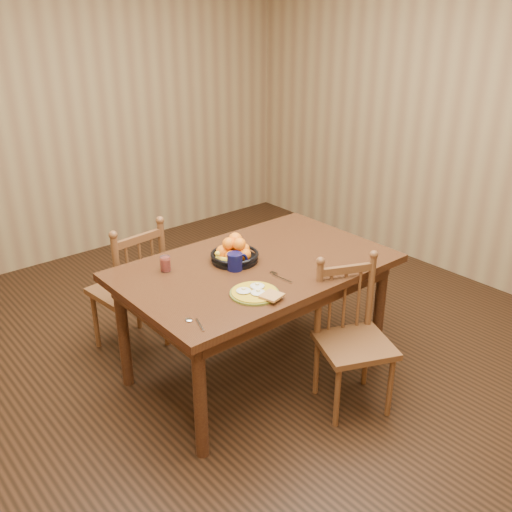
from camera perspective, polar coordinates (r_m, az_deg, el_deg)
room at (r=3.17m, az=0.00°, el=9.11°), size 4.52×5.02×2.72m
dining_table at (r=3.41m, az=0.00°, el=-2.07°), size 1.60×1.00×0.75m
chair_far at (r=3.82m, az=-12.41°, el=-3.27°), size 0.46×0.44×0.92m
chair_near at (r=3.31m, az=9.60°, el=-8.16°), size 0.51×0.50×0.87m
breakfast_plate at (r=3.02m, az=-0.07°, el=-3.68°), size 0.26×0.30×0.04m
fork at (r=3.21m, az=2.34°, el=-2.08°), size 0.04×0.18×0.00m
spoon at (r=2.79m, az=-6.37°, el=-6.51°), size 0.05×0.16×0.01m
coffee_mug at (r=3.29m, az=-2.06°, el=-0.52°), size 0.13×0.09×0.10m
juice_glass at (r=3.31m, az=-9.05°, el=-0.81°), size 0.06×0.06×0.09m
fruit_bowl at (r=3.39m, az=-2.19°, el=0.36°), size 0.29×0.29×0.17m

